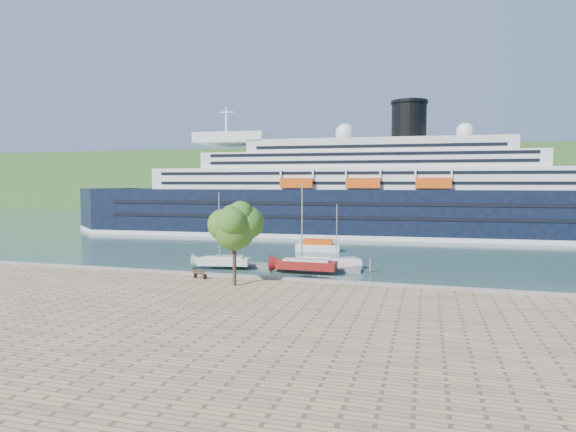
# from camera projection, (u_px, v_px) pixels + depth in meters

# --- Properties ---
(ground) EXTENTS (400.00, 400.00, 0.00)m
(ground) POSITION_uv_depth(u_px,v_px,m) (219.00, 285.00, 52.68)
(ground) COLOR #294A43
(ground) RESTS_ON ground
(far_hillside) EXTENTS (400.00, 50.00, 24.00)m
(far_hillside) POSITION_uv_depth(u_px,v_px,m) (371.00, 180.00, 190.76)
(far_hillside) COLOR #315321
(far_hillside) RESTS_ON ground
(quay_coping) EXTENTS (220.00, 0.50, 0.30)m
(quay_coping) POSITION_uv_depth(u_px,v_px,m) (218.00, 275.00, 52.41)
(quay_coping) COLOR slate
(quay_coping) RESTS_ON promenade
(cruise_ship) EXTENTS (124.91, 26.76, 27.83)m
(cruise_ship) POSITION_uv_depth(u_px,v_px,m) (344.00, 169.00, 101.27)
(cruise_ship) COLOR black
(cruise_ship) RESTS_ON ground
(park_bench) EXTENTS (1.69, 1.02, 1.01)m
(park_bench) POSITION_uv_depth(u_px,v_px,m) (200.00, 274.00, 51.02)
(park_bench) COLOR #4B2815
(park_bench) RESTS_ON promenade
(promenade_tree) EXTENTS (5.47, 5.47, 9.06)m
(promenade_tree) POSITION_uv_depth(u_px,v_px,m) (234.00, 240.00, 47.20)
(promenade_tree) COLOR #2D5716
(promenade_tree) RESTS_ON promenade
(floating_pontoon) EXTENTS (19.95, 2.82, 0.44)m
(floating_pontoon) POSITION_uv_depth(u_px,v_px,m) (285.00, 267.00, 62.63)
(floating_pontoon) COLOR slate
(floating_pontoon) RESTS_ON ground
(sailboat_white_near) EXTENTS (7.53, 3.31, 9.41)m
(sailboat_white_near) POSITION_uv_depth(u_px,v_px,m) (223.00, 233.00, 61.86)
(sailboat_white_near) COLOR silver
(sailboat_white_near) RESTS_ON ground
(sailboat_red) EXTENTS (8.17, 2.36, 10.52)m
(sailboat_red) POSITION_uv_depth(u_px,v_px,m) (306.00, 231.00, 58.62)
(sailboat_red) COLOR maroon
(sailboat_red) RESTS_ON ground
(sailboat_white_far) EXTENTS (6.39, 3.80, 7.98)m
(sailboat_white_far) POSITION_uv_depth(u_px,v_px,m) (340.00, 238.00, 62.05)
(sailboat_white_far) COLOR silver
(sailboat_white_far) RESTS_ON ground
(tender_launch) EXTENTS (7.37, 3.14, 1.98)m
(tender_launch) POSITION_uv_depth(u_px,v_px,m) (318.00, 245.00, 78.23)
(tender_launch) COLOR #DE4A0D
(tender_launch) RESTS_ON ground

